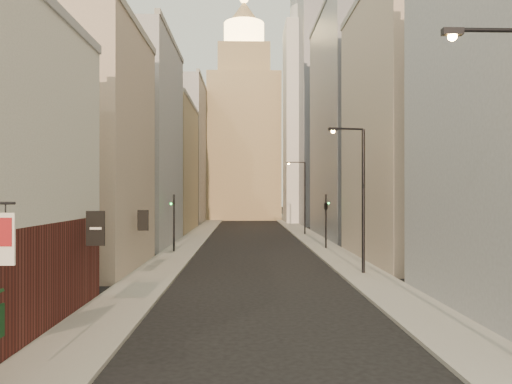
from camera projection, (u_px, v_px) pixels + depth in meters
name	position (u px, v px, depth m)	size (l,w,h in m)	color
sidewalk_left	(200.00, 233.00, 62.36)	(3.00, 140.00, 0.15)	gray
sidewalk_right	(303.00, 233.00, 62.66)	(3.00, 140.00, 0.15)	gray
left_bldg_beige	(78.00, 150.00, 33.26)	(8.00, 12.00, 16.00)	#BDA68F
left_bldg_grey	(132.00, 144.00, 49.26)	(8.00, 16.00, 20.00)	gray
left_bldg_tan	(162.00, 168.00, 67.25)	(8.00, 18.00, 17.00)	tan
left_bldg_wingrid	(181.00, 154.00, 87.26)	(8.00, 20.00, 24.00)	gray
right_bldg_beige	(414.00, 129.00, 37.82)	(8.00, 16.00, 20.00)	#BDA68F
right_bldg_wingrid	(356.00, 125.00, 57.82)	(8.00, 20.00, 26.00)	gray
highrise	(354.00, 74.00, 85.98)	(21.00, 23.00, 51.20)	gray
clock_tower	(244.00, 131.00, 99.52)	(14.00, 14.00, 44.90)	tan
white_tower	(308.00, 115.00, 85.78)	(8.00, 8.00, 41.50)	silver
streetlamp_mid	(360.00, 191.00, 31.02)	(2.37, 0.71, 9.16)	black
streetlamp_far	(303.00, 193.00, 60.34)	(2.34, 0.28, 8.91)	black
traffic_light_left	(174.00, 211.00, 42.54)	(0.56, 0.47, 5.00)	black
traffic_light_right	(326.00, 208.00, 45.09)	(0.61, 0.57, 5.00)	black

